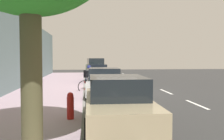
{
  "coord_description": "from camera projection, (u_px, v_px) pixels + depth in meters",
  "views": [
    {
      "loc": [
        1.97,
        14.73,
        2.06
      ],
      "look_at": [
        0.34,
        -0.27,
        1.31
      ],
      "focal_mm": 40.24,
      "sensor_mm": 36.0,
      "label": 1
    }
  ],
  "objects": [
    {
      "name": "ground",
      "position": [
        118.0,
        92.0,
        14.94
      ],
      "size": [
        57.03,
        57.03,
        0.0
      ],
      "primitive_type": "plane",
      "color": "#313131"
    },
    {
      "name": "parked_suv_green_nearest",
      "position": [
        95.0,
        67.0,
        28.64
      ],
      "size": [
        2.17,
        4.8,
        1.99
      ],
      "color": "#1E512D",
      "rests_on": "ground"
    },
    {
      "name": "curb_edge",
      "position": [
        85.0,
        91.0,
        14.73
      ],
      "size": [
        0.16,
        35.64,
        0.14
      ],
      "primitive_type": "cube",
      "color": "gray",
      "rests_on": "ground"
    },
    {
      "name": "parked_sedan_white_mid",
      "position": [
        104.0,
        83.0,
        13.16
      ],
      "size": [
        1.98,
        4.47,
        1.52
      ],
      "color": "white",
      "rests_on": "ground"
    },
    {
      "name": "lane_stripe_centre",
      "position": [
        166.0,
        92.0,
        15.18
      ],
      "size": [
        0.14,
        35.8,
        0.01
      ],
      "color": "white",
      "rests_on": "ground"
    },
    {
      "name": "parked_sedan_dark_blue_second",
      "position": [
        97.0,
        74.0,
        20.65
      ],
      "size": [
        1.92,
        4.44,
        1.52
      ],
      "color": "navy",
      "rests_on": "ground"
    },
    {
      "name": "building_facade",
      "position": [
        8.0,
        51.0,
        14.15
      ],
      "size": [
        0.5,
        35.64,
        4.85
      ],
      "primitive_type": "cube",
      "color": "gray",
      "rests_on": "ground"
    },
    {
      "name": "parked_sedan_tan_far",
      "position": [
        117.0,
        103.0,
        7.2
      ],
      "size": [
        1.89,
        4.42,
        1.52
      ],
      "color": "tan",
      "rests_on": "ground"
    },
    {
      "name": "cyclist_with_backpack",
      "position": [
        88.0,
        76.0,
        15.14
      ],
      "size": [
        0.52,
        0.56,
        1.6
      ],
      "color": "#C6B284",
      "rests_on": "ground"
    },
    {
      "name": "bicycle_at_curb",
      "position": [
        92.0,
        86.0,
        14.76
      ],
      "size": [
        1.72,
        0.62,
        0.8
      ],
      "color": "black",
      "rests_on": "ground"
    },
    {
      "name": "lane_stripe_bike_edge",
      "position": [
        109.0,
        92.0,
        14.89
      ],
      "size": [
        0.12,
        35.64,
        0.01
      ],
      "primitive_type": "cube",
      "color": "white",
      "rests_on": "ground"
    },
    {
      "name": "sidewalk",
      "position": [
        49.0,
        92.0,
        14.5
      ],
      "size": [
        3.97,
        35.64,
        0.14
      ],
      "primitive_type": "cube",
      "color": "#AA909D",
      "rests_on": "ground"
    },
    {
      "name": "fire_hydrant",
      "position": [
        70.0,
        105.0,
        7.83
      ],
      "size": [
        0.22,
        0.22,
        0.84
      ],
      "color": "red",
      "rests_on": "sidewalk"
    }
  ]
}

